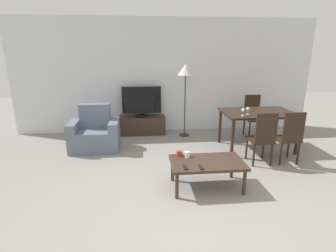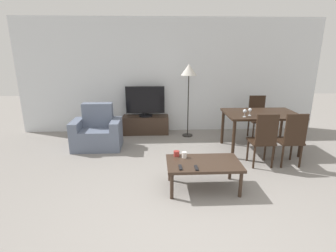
% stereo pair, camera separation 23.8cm
% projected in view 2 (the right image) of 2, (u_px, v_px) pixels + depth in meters
% --- Properties ---
extents(ground_plane, '(18.00, 18.00, 0.00)m').
position_uv_depth(ground_plane, '(188.00, 220.00, 3.17)').
color(ground_plane, gray).
extents(wall_back, '(7.25, 0.06, 2.70)m').
position_uv_depth(wall_back, '(171.00, 76.00, 6.33)').
color(wall_back, silver).
rests_on(wall_back, ground_plane).
extents(armchair, '(0.98, 0.63, 0.91)m').
position_uv_depth(armchair, '(97.00, 133.00, 5.41)').
color(armchair, slate).
rests_on(armchair, ground_plane).
extents(tv_stand, '(1.09, 0.39, 0.43)m').
position_uv_depth(tv_stand, '(146.00, 125.00, 6.36)').
color(tv_stand, '#38281E').
rests_on(tv_stand, ground_plane).
extents(tv, '(0.92, 0.32, 0.72)m').
position_uv_depth(tv, '(145.00, 102.00, 6.20)').
color(tv, black).
rests_on(tv, tv_stand).
extents(coffee_table, '(1.06, 0.63, 0.42)m').
position_uv_depth(coffee_table, '(204.00, 165.00, 3.79)').
color(coffee_table, '#38281E').
rests_on(coffee_table, ground_plane).
extents(dining_table, '(1.41, 0.94, 0.78)m').
position_uv_depth(dining_table, '(261.00, 117.00, 5.19)').
color(dining_table, black).
rests_on(dining_table, ground_plane).
extents(dining_chair_near, '(0.40, 0.40, 0.97)m').
position_uv_depth(dining_chair_near, '(263.00, 138.00, 4.48)').
color(dining_chair_near, black).
rests_on(dining_chair_near, ground_plane).
extents(dining_chair_far, '(0.40, 0.40, 0.97)m').
position_uv_depth(dining_chair_far, '(258.00, 115.00, 6.00)').
color(dining_chair_far, black).
rests_on(dining_chair_far, ground_plane).
extents(dining_chair_near_right, '(0.40, 0.40, 0.97)m').
position_uv_depth(dining_chair_near_right, '(292.00, 137.00, 4.50)').
color(dining_chair_near_right, black).
rests_on(dining_chair_near_right, ground_plane).
extents(floor_lamp, '(0.36, 0.36, 1.67)m').
position_uv_depth(floor_lamp, '(189.00, 73.00, 5.83)').
color(floor_lamp, black).
rests_on(floor_lamp, ground_plane).
extents(remote_primary, '(0.04, 0.15, 0.02)m').
position_uv_depth(remote_primary, '(180.00, 167.00, 3.59)').
color(remote_primary, black).
rests_on(remote_primary, coffee_table).
extents(remote_secondary, '(0.04, 0.15, 0.02)m').
position_uv_depth(remote_secondary, '(196.00, 168.00, 3.57)').
color(remote_secondary, black).
rests_on(remote_secondary, coffee_table).
extents(cup_white_near, '(0.08, 0.08, 0.09)m').
position_uv_depth(cup_white_near, '(184.00, 155.00, 3.92)').
color(cup_white_near, white).
rests_on(cup_white_near, coffee_table).
extents(cup_colored_far, '(0.09, 0.09, 0.08)m').
position_uv_depth(cup_colored_far, '(176.00, 154.00, 3.98)').
color(cup_colored_far, maroon).
rests_on(cup_colored_far, coffee_table).
extents(wine_glass_left, '(0.07, 0.07, 0.15)m').
position_uv_depth(wine_glass_left, '(250.00, 110.00, 4.93)').
color(wine_glass_left, silver).
rests_on(wine_glass_left, dining_table).
extents(wine_glass_center, '(0.07, 0.07, 0.15)m').
position_uv_depth(wine_glass_center, '(245.00, 112.00, 4.83)').
color(wine_glass_center, silver).
rests_on(wine_glass_center, dining_table).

